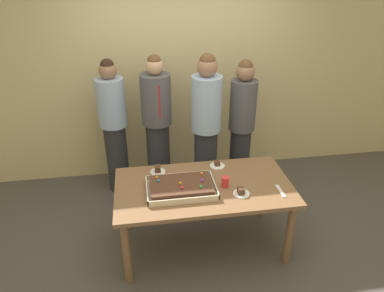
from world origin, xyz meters
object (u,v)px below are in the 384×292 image
(plated_slice_near_left, at_px, (241,192))
(person_green_shirt_behind, at_px, (157,125))
(cake_server_utensil, at_px, (281,191))
(sheet_cake, at_px, (181,187))
(plated_slice_far_left, at_px, (217,165))
(drink_cup_nearest, at_px, (225,182))
(person_striped_tie_right, at_px, (114,126))
(person_far_right_suit, at_px, (206,127))
(party_table, at_px, (204,193))
(plated_slice_near_right, at_px, (158,170))
(person_serving_front, at_px, (242,125))

(plated_slice_near_left, distance_m, person_green_shirt_behind, 1.44)
(cake_server_utensil, bearing_deg, plated_slice_near_left, 177.75)
(sheet_cake, bearing_deg, plated_slice_far_left, 41.43)
(sheet_cake, bearing_deg, drink_cup_nearest, 0.84)
(drink_cup_nearest, relative_size, cake_server_utensil, 0.50)
(person_green_shirt_behind, height_order, person_striped_tie_right, person_green_shirt_behind)
(person_green_shirt_behind, distance_m, person_far_right_suit, 0.58)
(party_table, height_order, plated_slice_near_left, plated_slice_near_left)
(party_table, relative_size, plated_slice_near_right, 11.06)
(person_far_right_suit, bearing_deg, sheet_cake, 0.01)
(plated_slice_near_left, bearing_deg, plated_slice_near_right, 145.62)
(plated_slice_far_left, xyz_separation_m, person_serving_front, (0.44, 0.65, 0.13))
(plated_slice_near_right, height_order, person_serving_front, person_serving_front)
(drink_cup_nearest, bearing_deg, plated_slice_far_left, 88.86)
(plated_slice_near_left, relative_size, person_serving_front, 0.09)
(plated_slice_near_right, relative_size, drink_cup_nearest, 1.50)
(plated_slice_near_right, bearing_deg, plated_slice_near_left, -34.38)
(sheet_cake, xyz_separation_m, plated_slice_far_left, (0.42, 0.37, -0.02))
(party_table, distance_m, sheet_cake, 0.26)
(plated_slice_near_right, bearing_deg, person_green_shirt_behind, 85.84)
(person_far_right_suit, bearing_deg, plated_slice_far_left, 26.06)
(drink_cup_nearest, distance_m, person_far_right_suit, 0.91)
(plated_slice_far_left, bearing_deg, plated_slice_near_right, -177.87)
(person_green_shirt_behind, relative_size, person_far_right_suit, 0.97)
(party_table, bearing_deg, sheet_cake, -167.59)
(drink_cup_nearest, bearing_deg, person_green_shirt_behind, 116.04)
(person_serving_front, height_order, person_green_shirt_behind, person_green_shirt_behind)
(plated_slice_near_right, bearing_deg, plated_slice_far_left, 2.13)
(drink_cup_nearest, relative_size, person_striped_tie_right, 0.06)
(plated_slice_near_left, height_order, drink_cup_nearest, drink_cup_nearest)
(sheet_cake, height_order, plated_slice_near_left, sheet_cake)
(person_far_right_suit, bearing_deg, drink_cup_nearest, 24.82)
(plated_slice_near_left, height_order, person_green_shirt_behind, person_green_shirt_behind)
(drink_cup_nearest, bearing_deg, cake_server_utensil, -18.46)
(plated_slice_far_left, height_order, person_green_shirt_behind, person_green_shirt_behind)
(party_table, bearing_deg, person_far_right_suit, 77.88)
(party_table, bearing_deg, person_green_shirt_behind, 108.18)
(plated_slice_near_left, relative_size, person_striped_tie_right, 0.09)
(plated_slice_near_right, xyz_separation_m, drink_cup_nearest, (0.61, -0.34, 0.03))
(plated_slice_near_left, bearing_deg, person_far_right_suit, 96.77)
(drink_cup_nearest, distance_m, person_green_shirt_behind, 1.25)
(person_green_shirt_behind, distance_m, person_striped_tie_right, 0.51)
(drink_cup_nearest, bearing_deg, sheet_cake, -179.16)
(party_table, height_order, person_striped_tie_right, person_striped_tie_right)
(sheet_cake, distance_m, plated_slice_near_right, 0.40)
(person_green_shirt_behind, bearing_deg, plated_slice_near_right, -10.85)
(drink_cup_nearest, distance_m, cake_server_utensil, 0.51)
(cake_server_utensil, bearing_deg, plated_slice_far_left, 132.09)
(person_far_right_suit, bearing_deg, person_striped_tie_right, -82.64)
(party_table, relative_size, person_green_shirt_behind, 0.97)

